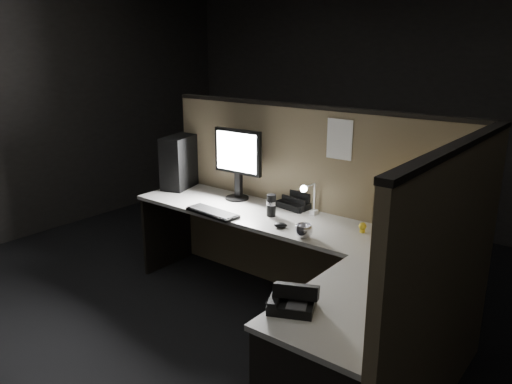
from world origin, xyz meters
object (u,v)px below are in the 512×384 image
Objects in this scene: keyboard at (212,213)px; lava_lamp at (408,216)px; desk_phone at (293,299)px; pc_tower at (181,161)px; monitor at (238,157)px.

lava_lamp is (1.37, 0.36, 0.17)m from keyboard.
keyboard is 1.62× the size of desk_phone.
pc_tower is 0.87m from keyboard.
keyboard is 1.49m from desk_phone.
keyboard is at bearing -45.06° from pc_tower.
monitor is (0.64, 0.02, 0.12)m from pc_tower.
monitor is 1.33× the size of lava_lamp.
lava_lamp is (2.11, -0.04, -0.05)m from pc_tower.
lava_lamp is at bearing 18.82° from keyboard.
desk_phone is at bearing -43.21° from monitor.
monitor is 1.48m from lava_lamp.
desk_phone is (-0.10, -1.14, -0.13)m from lava_lamp.
pc_tower reaches higher than desk_phone.
pc_tower is 0.65m from monitor.
desk_phone is (1.26, -0.79, 0.04)m from keyboard.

